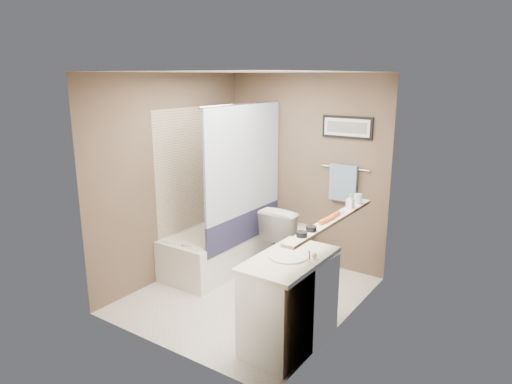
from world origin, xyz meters
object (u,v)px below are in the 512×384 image
Objects in this scene: hair_brush_back at (334,215)px; soap_bottle at (350,201)px; candle_bowl_far at (311,229)px; glass_jar at (358,199)px; hair_brush_front at (326,220)px; vanity at (289,304)px; candle_bowl_near at (302,234)px; bathtub at (218,249)px; toilet at (291,236)px.

hair_brush_back is 0.38m from soap_bottle.
glass_jar is (0.00, 1.00, 0.03)m from candle_bowl_far.
vanity is at bearing -121.29° from hair_brush_front.
candle_bowl_near and candle_bowl_far have the same top height.
candle_bowl_far is 0.29m from hair_brush_front.
candle_bowl_far is at bearing -90.00° from hair_brush_front.
glass_jar reaches higher than candle_bowl_far.
hair_brush_front is (1.79, -0.67, 0.89)m from bathtub.
soap_bottle reaches higher than candle_bowl_near.
soap_bottle is (0.00, -0.19, 0.02)m from glass_jar.
soap_bottle is at bearing -90.00° from glass_jar.
vanity is 0.77m from candle_bowl_near.
toilet is 0.93× the size of vanity.
toilet is at bearing 147.34° from soap_bottle.
candle_bowl_near is (1.02, -1.63, 0.72)m from toilet.
glass_jar is (1.02, -0.46, 0.75)m from toilet.
glass_jar reaches higher than candle_bowl_near.
soap_bottle is at bearing 147.51° from toilet.
candle_bowl_far is 0.65× the size of soap_bottle.
soap_bottle reaches higher than bathtub.
bathtub is 0.93m from toilet.
candle_bowl_near is 0.65× the size of soap_bottle.
hair_brush_back reaches higher than toilet.
hair_brush_front is 0.53m from soap_bottle.
candle_bowl_near is at bearing 122.26° from toilet.
vanity reaches higher than bathtub.
vanity is (1.60, -0.98, 0.15)m from bathtub.
bathtub is 6.82× the size of hair_brush_back.
candle_bowl_near is at bearing -90.00° from hair_brush_front.
hair_brush_back is at bearing 90.00° from hair_brush_front.
bathtub is at bearing 33.67° from toilet.
toilet is at bearing 130.88° from hair_brush_front.
soap_bottle is (0.00, 0.81, 0.05)m from candle_bowl_far.
bathtub is at bearing 147.80° from candle_bowl_near.
candle_bowl_near is at bearing -90.00° from hair_brush_back.
glass_jar reaches higher than vanity.
soap_bottle is at bearing 90.00° from hair_brush_back.
bathtub is at bearing 175.21° from soap_bottle.
vanity is 9.00× the size of glass_jar.
hair_brush_front is at bearing 90.00° from candle_bowl_far.
hair_brush_back is at bearing 90.00° from candle_bowl_far.
hair_brush_front is (1.02, -1.18, 0.72)m from toilet.
hair_brush_front is at bearing 90.00° from candle_bowl_near.
candle_bowl_near is 0.45m from hair_brush_front.
bathtub is 1.67× the size of vanity.
bathtub is at bearing 159.29° from hair_brush_front.
hair_brush_back is at bearing -16.84° from bathtub.
candle_bowl_near is at bearing -32.72° from bathtub.
vanity is at bearing -102.57° from soap_bottle.
hair_brush_back is (0.00, 0.60, 0.00)m from candle_bowl_near.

